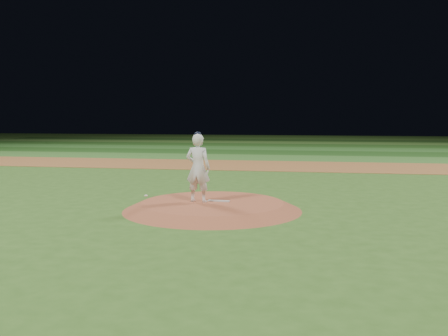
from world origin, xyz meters
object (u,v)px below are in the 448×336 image
object	(u,v)px
pitching_rubber	(219,201)
pitcher_on_mound	(198,168)
pitchers_mound	(212,206)
rosin_bag	(146,196)

from	to	relation	value
pitching_rubber	pitcher_on_mound	xyz separation A→B (m)	(-0.61, -0.20, 1.05)
pitchers_mound	pitcher_on_mound	bearing A→B (deg)	-173.30
pitching_rubber	rosin_bag	xyz separation A→B (m)	(-2.54, 0.48, 0.01)
pitchers_mound	pitching_rubber	world-z (taller)	pitching_rubber
pitchers_mound	pitcher_on_mound	size ratio (longest dim) A/B	2.54
pitchers_mound	rosin_bag	size ratio (longest dim) A/B	47.71
pitching_rubber	rosin_bag	size ratio (longest dim) A/B	5.88
pitching_rubber	rosin_bag	distance (m)	2.58
pitchers_mound	pitching_rubber	bearing A→B (deg)	40.45
pitching_rubber	rosin_bag	world-z (taller)	rosin_bag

